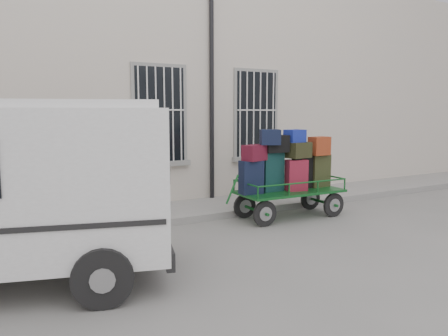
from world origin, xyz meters
TOP-DOWN VIEW (x-y plane):
  - ground at (0.00, 0.00)m, footprint 80.00×80.00m
  - building at (0.00, 5.50)m, footprint 24.00×5.15m
  - sidewalk at (0.00, 2.20)m, footprint 24.00×1.70m
  - luggage_cart at (1.71, 0.80)m, footprint 2.78×1.14m

SIDE VIEW (x-z plane):
  - ground at x=0.00m, z-range 0.00..0.00m
  - sidewalk at x=0.00m, z-range 0.00..0.15m
  - luggage_cart at x=1.71m, z-range 0.05..2.00m
  - building at x=0.00m, z-range 0.00..6.00m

